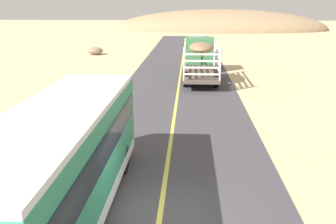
{
  "coord_description": "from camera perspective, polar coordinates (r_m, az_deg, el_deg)",
  "views": [
    {
      "loc": [
        0.79,
        -9.72,
        5.91
      ],
      "look_at": [
        0.0,
        4.0,
        1.95
      ],
      "focal_mm": 41.1,
      "sensor_mm": 36.0,
      "label": 1
    }
  ],
  "objects": [
    {
      "name": "distant_hill",
      "position": [
        86.18,
        7.66,
        11.98
      ],
      "size": [
        46.27,
        20.71,
        8.71
      ],
      "primitive_type": "ellipsoid",
      "color": "#997C5A",
      "rests_on": "ground"
    },
    {
      "name": "ground_plane",
      "position": [
        11.4,
        -1.2,
        -15.16
      ],
      "size": [
        240.0,
        240.0,
        0.0
      ],
      "primitive_type": "plane",
      "color": "#CCB284"
    },
    {
      "name": "bus",
      "position": [
        10.76,
        -15.7,
        -7.35
      ],
      "size": [
        2.54,
        10.0,
        3.21
      ],
      "color": "#2D8C66",
      "rests_on": "road_surface"
    },
    {
      "name": "road_centre_line",
      "position": [
        11.39,
        -1.2,
        -15.06
      ],
      "size": [
        0.16,
        117.6,
        0.0
      ],
      "primitive_type": "cube",
      "color": "#D8CC4C",
      "rests_on": "road_surface"
    },
    {
      "name": "car_far",
      "position": [
        47.1,
        4.19,
        10.13
      ],
      "size": [
        1.9,
        4.62,
        1.93
      ],
      "color": "silver",
      "rests_on": "road_surface"
    },
    {
      "name": "livestock_truck",
      "position": [
        31.91,
        4.75,
        8.58
      ],
      "size": [
        2.53,
        9.7,
        3.02
      ],
      "color": "#3F7F4C",
      "rests_on": "road_surface"
    },
    {
      "name": "boulder_mid_field",
      "position": [
        45.73,
        -10.72,
        8.89
      ],
      "size": [
        1.74,
        1.66,
        0.86
      ],
      "primitive_type": "ellipsoid",
      "color": "#84705B",
      "rests_on": "ground"
    },
    {
      "name": "road_surface",
      "position": [
        11.4,
        -1.2,
        -15.12
      ],
      "size": [
        8.0,
        120.0,
        0.02
      ],
      "primitive_type": "cube",
      "color": "#423F44",
      "rests_on": "ground"
    }
  ]
}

